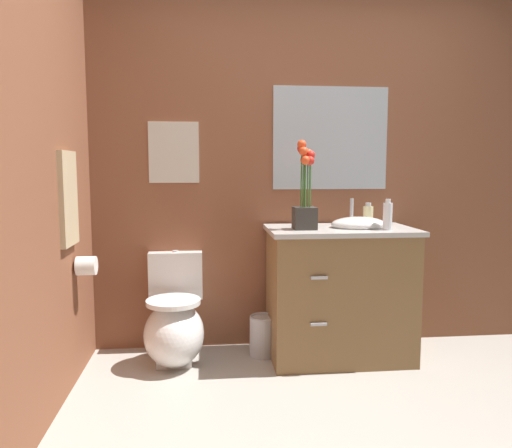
% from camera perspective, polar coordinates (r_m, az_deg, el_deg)
% --- Properties ---
extents(wall_back, '(4.65, 0.05, 2.50)m').
position_cam_1_polar(wall_back, '(3.53, 9.47, 6.46)').
color(wall_back, brown).
rests_on(wall_back, ground_plane).
extents(wall_left, '(0.05, 4.26, 2.50)m').
position_cam_1_polar(wall_left, '(2.45, -24.80, 6.01)').
color(wall_left, brown).
rests_on(wall_left, ground_plane).
extents(toilet, '(0.38, 0.59, 0.69)m').
position_cam_1_polar(toilet, '(3.27, -9.39, -11.45)').
color(toilet, white).
rests_on(toilet, ground_plane).
extents(vanity_cabinet, '(0.94, 0.56, 1.04)m').
position_cam_1_polar(vanity_cabinet, '(3.30, 9.64, -7.68)').
color(vanity_cabinet, brown).
rests_on(vanity_cabinet, ground_plane).
extents(flower_vase, '(0.14, 0.14, 0.56)m').
position_cam_1_polar(flower_vase, '(3.10, 5.67, 3.23)').
color(flower_vase, '#38332D').
rests_on(flower_vase, vanity_cabinet).
extents(soap_bottle, '(0.07, 0.07, 0.15)m').
position_cam_1_polar(soap_bottle, '(3.41, 12.81, 1.01)').
color(soap_bottle, beige).
rests_on(soap_bottle, vanity_cabinet).
extents(lotion_bottle, '(0.06, 0.06, 0.19)m').
position_cam_1_polar(lotion_bottle, '(3.17, 14.96, 0.93)').
color(lotion_bottle, white).
rests_on(lotion_bottle, vanity_cabinet).
extents(trash_bin, '(0.18, 0.18, 0.27)m').
position_cam_1_polar(trash_bin, '(3.37, 0.83, -12.73)').
color(trash_bin, '#B7B7BC').
rests_on(trash_bin, ground_plane).
extents(wall_poster, '(0.33, 0.01, 0.41)m').
position_cam_1_polar(wall_poster, '(3.38, -9.47, 8.15)').
color(wall_poster, beige).
extents(wall_mirror, '(0.80, 0.01, 0.70)m').
position_cam_1_polar(wall_mirror, '(3.49, 8.60, 9.76)').
color(wall_mirror, '#B2BCC6').
extents(hanging_towel, '(0.03, 0.28, 0.52)m').
position_cam_1_polar(hanging_towel, '(2.90, -20.85, 2.76)').
color(hanging_towel, tan).
extents(toilet_paper_roll, '(0.11, 0.11, 0.11)m').
position_cam_1_polar(toilet_paper_roll, '(3.04, -18.99, -4.58)').
color(toilet_paper_roll, white).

